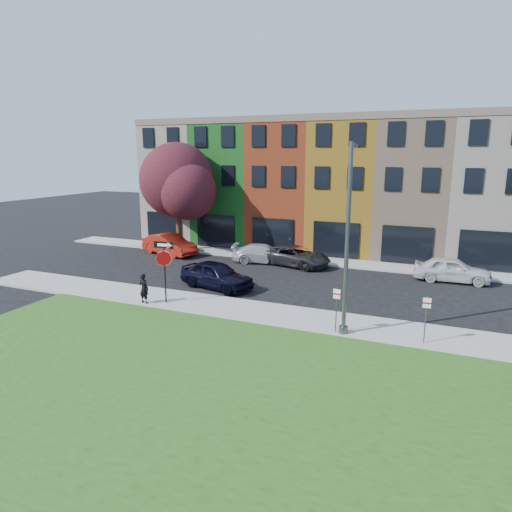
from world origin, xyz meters
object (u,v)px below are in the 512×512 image
at_px(street_lamp, 348,240).
at_px(man, 144,288).
at_px(sedan_near, 217,275).
at_px(stop_sign, 164,260).

bearing_deg(street_lamp, man, 173.46).
bearing_deg(man, sedan_near, -107.71).
bearing_deg(stop_sign, sedan_near, 66.33).
distance_m(man, street_lamp, 10.86).
height_order(stop_sign, man, stop_sign).
height_order(sedan_near, street_lamp, street_lamp).
height_order(stop_sign, sedan_near, stop_sign).
bearing_deg(sedan_near, man, 168.48).
relative_size(stop_sign, sedan_near, 0.66).
bearing_deg(stop_sign, street_lamp, -9.99).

